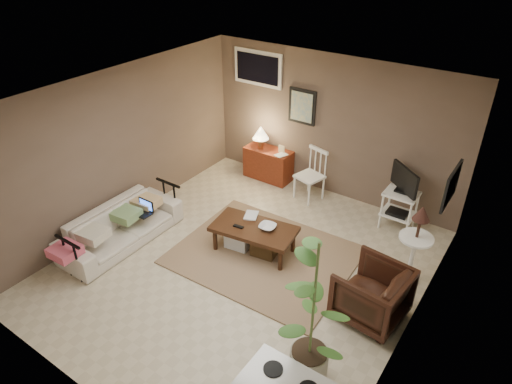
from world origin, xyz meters
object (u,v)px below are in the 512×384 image
Objects in this scene: spindle_chair at (310,176)px; side_table at (417,236)px; potted_plant at (313,310)px; armchair at (372,291)px; red_console at (268,161)px; coffee_table at (253,237)px; tv_stand at (401,197)px; sofa at (120,221)px.

side_table reaches higher than spindle_chair.
armchair is at bearing 80.72° from potted_plant.
spindle_chair is at bearing -10.80° from red_console.
coffee_table is 2.20m from red_console.
side_table is (0.55, -1.07, 0.17)m from tv_stand.
armchair is at bearing -45.88° from spindle_chair.
tv_stand is at bearing 49.64° from coffee_table.
spindle_chair is 0.86× the size of tv_stand.
red_console is (0.70, 2.86, -0.02)m from sofa.
armchair is (3.60, 0.69, 0.02)m from sofa.
sofa is 1.85× the size of red_console.
spindle_chair is at bearing -179.87° from tv_stand.
red_console is 1.13× the size of spindle_chair.
armchair is (2.90, -2.17, 0.04)m from red_console.
spindle_chair reaches higher than sofa.
spindle_chair is (0.98, -0.19, 0.07)m from red_console.
coffee_table is 0.67× the size of sofa.
side_table is at bearing 18.47° from coffee_table.
coffee_table is 1.21× the size of tv_stand.
potted_plant is at bearing -3.22° from armchair.
potted_plant is (-0.37, -2.08, 0.23)m from side_table.
spindle_chair is 1.16× the size of armchair.
coffee_table is at bearing 140.15° from potted_plant.
side_table reaches higher than coffee_table.
armchair reaches higher than coffee_table.
coffee_table is 1.25× the size of red_console.
tv_stand is 0.58× the size of potted_plant.
sofa is at bearing -157.04° from side_table.
potted_plant is (-0.19, -1.17, 0.56)m from armchair.
red_console is at bearing -13.74° from sofa.
red_console is at bearing 169.20° from spindle_chair.
coffee_table is 2.21m from side_table.
armchair is (1.87, -0.23, 0.14)m from coffee_table.
side_table is at bearing -26.96° from spindle_chair.
coffee_table is 2.29m from potted_plant.
spindle_chair is at bearing 118.75° from potted_plant.
coffee_table is 2.32m from tv_stand.
coffee_table is 1.76m from spindle_chair.
spindle_chair is 0.77× the size of side_table.
armchair is at bearing -36.74° from red_console.
armchair is at bearing -6.95° from coffee_table.
potted_plant is at bearing -98.02° from sofa.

